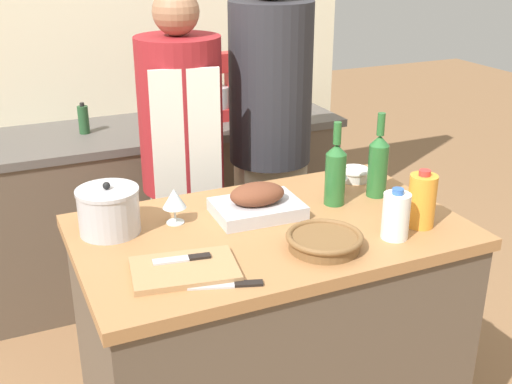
# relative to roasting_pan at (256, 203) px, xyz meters

# --- Properties ---
(kitchen_island) EXTENTS (1.26, 0.76, 0.92)m
(kitchen_island) POSITION_rel_roasting_pan_xyz_m (0.00, -0.10, -0.50)
(kitchen_island) COLOR brown
(kitchen_island) RESTS_ON ground_plane
(back_counter) EXTENTS (1.97, 0.60, 0.88)m
(back_counter) POSITION_rel_roasting_pan_xyz_m (0.00, 1.31, -0.52)
(back_counter) COLOR brown
(back_counter) RESTS_ON ground_plane
(back_wall) EXTENTS (2.47, 0.10, 2.55)m
(back_wall) POSITION_rel_roasting_pan_xyz_m (0.00, 1.66, 0.31)
(back_wall) COLOR beige
(back_wall) RESTS_ON ground_plane
(roasting_pan) EXTENTS (0.30, 0.22, 0.11)m
(roasting_pan) POSITION_rel_roasting_pan_xyz_m (0.00, 0.00, 0.00)
(roasting_pan) COLOR #BCBCC1
(roasting_pan) RESTS_ON kitchen_island
(wicker_basket) EXTENTS (0.24, 0.24, 0.05)m
(wicker_basket) POSITION_rel_roasting_pan_xyz_m (0.09, -0.31, -0.02)
(wicker_basket) COLOR brown
(wicker_basket) RESTS_ON kitchen_island
(cutting_board) EXTENTS (0.33, 0.25, 0.02)m
(cutting_board) POSITION_rel_roasting_pan_xyz_m (-0.35, -0.28, -0.03)
(cutting_board) COLOR #AD7F51
(cutting_board) RESTS_ON kitchen_island
(stock_pot) EXTENTS (0.20, 0.20, 0.17)m
(stock_pot) POSITION_rel_roasting_pan_xyz_m (-0.48, 0.07, 0.03)
(stock_pot) COLOR #B7B7BC
(stock_pot) RESTS_ON kitchen_island
(mixing_bowl) EXTENTS (0.12, 0.12, 0.05)m
(mixing_bowl) POSITION_rel_roasting_pan_xyz_m (0.48, 0.14, -0.02)
(mixing_bowl) COLOR beige
(mixing_bowl) RESTS_ON kitchen_island
(juice_jug) EXTENTS (0.09, 0.09, 0.19)m
(juice_jug) POSITION_rel_roasting_pan_xyz_m (0.46, -0.30, 0.05)
(juice_jug) COLOR orange
(juice_jug) RESTS_ON kitchen_island
(milk_jug) EXTENTS (0.09, 0.09, 0.17)m
(milk_jug) POSITION_rel_roasting_pan_xyz_m (0.33, -0.34, 0.03)
(milk_jug) COLOR white
(milk_jug) RESTS_ON kitchen_island
(wine_bottle_green) EXTENTS (0.07, 0.07, 0.30)m
(wine_bottle_green) POSITION_rel_roasting_pan_xyz_m (0.29, -0.02, 0.07)
(wine_bottle_green) COLOR #28662D
(wine_bottle_green) RESTS_ON kitchen_island
(wine_bottle_dark) EXTENTS (0.07, 0.07, 0.31)m
(wine_bottle_dark) POSITION_rel_roasting_pan_xyz_m (0.47, -0.02, 0.08)
(wine_bottle_dark) COLOR #28662D
(wine_bottle_dark) RESTS_ON kitchen_island
(wine_glass_left) EXTENTS (0.08, 0.08, 0.12)m
(wine_glass_left) POSITION_rel_roasting_pan_xyz_m (-0.27, 0.05, 0.04)
(wine_glass_left) COLOR silver
(wine_glass_left) RESTS_ON kitchen_island
(wine_glass_right) EXTENTS (0.08, 0.08, 0.12)m
(wine_glass_right) POSITION_rel_roasting_pan_xyz_m (0.36, 0.07, 0.04)
(wine_glass_right) COLOR silver
(wine_glass_right) RESTS_ON kitchen_island
(knife_chef) EXTENTS (0.21, 0.09, 0.01)m
(knife_chef) POSITION_rel_roasting_pan_xyz_m (-0.26, -0.40, -0.04)
(knife_chef) COLOR #B7B7BC
(knife_chef) RESTS_ON kitchen_island
(knife_paring) EXTENTS (0.17, 0.06, 0.01)m
(knife_paring) POSITION_rel_roasting_pan_xyz_m (-0.34, -0.24, -0.02)
(knife_paring) COLOR #B7B7BC
(knife_paring) RESTS_ON cutting_board
(stand_mixer) EXTENTS (0.18, 0.14, 0.35)m
(stand_mixer) POSITION_rel_roasting_pan_xyz_m (0.38, 1.30, 0.06)
(stand_mixer) COLOR #B22323
(stand_mixer) RESTS_ON back_counter
(condiment_bottle_tall) EXTENTS (0.05, 0.05, 0.16)m
(condiment_bottle_tall) POSITION_rel_roasting_pan_xyz_m (-0.34, 1.33, -0.01)
(condiment_bottle_tall) COLOR #234C28
(condiment_bottle_tall) RESTS_ON back_counter
(condiment_bottle_short) EXTENTS (0.05, 0.05, 0.16)m
(condiment_bottle_short) POSITION_rel_roasting_pan_xyz_m (0.68, 1.36, -0.01)
(condiment_bottle_short) COLOR maroon
(condiment_bottle_short) RESTS_ON back_counter
(person_cook_aproned) EXTENTS (0.35, 0.37, 1.62)m
(person_cook_aproned) POSITION_rel_roasting_pan_xyz_m (-0.04, 0.68, -0.07)
(person_cook_aproned) COLOR beige
(person_cook_aproned) RESTS_ON ground_plane
(person_cook_guest) EXTENTS (0.37, 0.37, 1.75)m
(person_cook_guest) POSITION_rel_roasting_pan_xyz_m (0.38, 0.69, 0.00)
(person_cook_guest) COLOR beige
(person_cook_guest) RESTS_ON ground_plane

